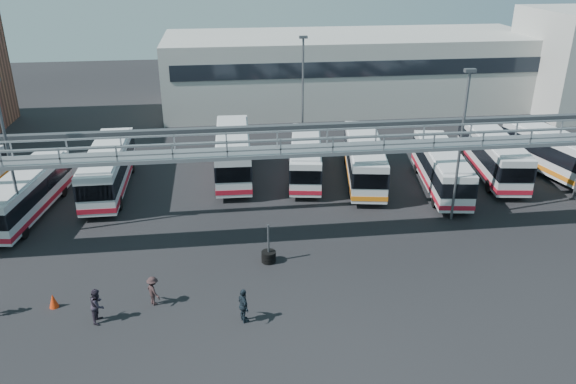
{
  "coord_description": "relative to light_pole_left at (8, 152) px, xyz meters",
  "views": [
    {
      "loc": [
        -3.38,
        -25.61,
        16.99
      ],
      "look_at": [
        0.66,
        6.0,
        3.07
      ],
      "focal_mm": 35.0,
      "sensor_mm": 36.0,
      "label": 1
    }
  ],
  "objects": [
    {
      "name": "ground",
      "position": [
        16.0,
        -8.0,
        -5.73
      ],
      "size": [
        140.0,
        140.0,
        0.0
      ],
      "primitive_type": "plane",
      "color": "black",
      "rests_on": "ground"
    },
    {
      "name": "gantry",
      "position": [
        16.0,
        -2.13,
        -0.22
      ],
      "size": [
        51.4,
        5.15,
        7.1
      ],
      "color": "gray",
      "rests_on": "ground"
    },
    {
      "name": "warehouse",
      "position": [
        28.0,
        30.0,
        -1.73
      ],
      "size": [
        42.0,
        14.0,
        8.0
      ],
      "primitive_type": "cube",
      "color": "#9E9E99",
      "rests_on": "ground"
    },
    {
      "name": "light_pole_left",
      "position": [
        0.0,
        0.0,
        0.0
      ],
      "size": [
        0.7,
        0.35,
        10.21
      ],
      "color": "#4C4F54",
      "rests_on": "ground"
    },
    {
      "name": "light_pole_mid",
      "position": [
        28.0,
        -1.0,
        0.0
      ],
      "size": [
        0.7,
        0.35,
        10.21
      ],
      "color": "#4C4F54",
      "rests_on": "ground"
    },
    {
      "name": "light_pole_back",
      "position": [
        20.0,
        14.0,
        0.0
      ],
      "size": [
        0.7,
        0.35,
        10.21
      ],
      "color": "#4C4F54",
      "rests_on": "ground"
    },
    {
      "name": "bus_1",
      "position": [
        -0.59,
        3.15,
        -3.99
      ],
      "size": [
        3.8,
        10.55,
        3.13
      ],
      "rotation": [
        0.0,
        0.0,
        -0.14
      ],
      "color": "silver",
      "rests_on": "ground"
    },
    {
      "name": "bus_2",
      "position": [
        4.22,
        6.98,
        -3.84
      ],
      "size": [
        2.63,
        11.22,
        3.41
      ],
      "rotation": [
        0.0,
        0.0,
        0.0
      ],
      "color": "silver",
      "rests_on": "ground"
    },
    {
      "name": "bus_4",
      "position": [
        13.63,
        9.08,
        -3.79
      ],
      "size": [
        3.04,
        11.63,
        3.51
      ],
      "rotation": [
        0.0,
        0.0,
        -0.03
      ],
      "color": "silver",
      "rests_on": "ground"
    },
    {
      "name": "bus_5",
      "position": [
        19.35,
        7.86,
        -4.02
      ],
      "size": [
        3.96,
        10.43,
        3.09
      ],
      "rotation": [
        0.0,
        0.0,
        -0.16
      ],
      "color": "silver",
      "rests_on": "ground"
    },
    {
      "name": "bus_6",
      "position": [
        23.75,
        6.55,
        -3.85
      ],
      "size": [
        4.44,
        11.43,
        3.39
      ],
      "rotation": [
        0.0,
        0.0,
        -0.17
      ],
      "color": "silver",
      "rests_on": "ground"
    },
    {
      "name": "bus_7",
      "position": [
        29.11,
        4.12,
        -3.96
      ],
      "size": [
        3.98,
        10.76,
        3.19
      ],
      "rotation": [
        0.0,
        0.0,
        -0.15
      ],
      "color": "silver",
      "rests_on": "ground"
    },
    {
      "name": "bus_8",
      "position": [
        34.22,
        6.33,
        -3.85
      ],
      "size": [
        4.16,
        11.43,
        3.39
      ],
      "rotation": [
        0.0,
        0.0,
        -0.14
      ],
      "color": "silver",
      "rests_on": "ground"
    },
    {
      "name": "bus_9",
      "position": [
        39.3,
        4.89,
        -3.79
      ],
      "size": [
        4.83,
        11.8,
        3.5
      ],
      "rotation": [
        0.0,
        0.0,
        0.19
      ],
      "color": "silver",
      "rests_on": "ground"
    },
    {
      "name": "pedestrian_b",
      "position": [
        6.27,
        -9.67,
        -4.82
      ],
      "size": [
        0.79,
        0.96,
        1.82
      ],
      "primitive_type": "imported",
      "rotation": [
        0.0,
        0.0,
        1.45
      ],
      "color": "#251F2C",
      "rests_on": "ground"
    },
    {
      "name": "pedestrian_c",
      "position": [
        8.83,
        -8.57,
        -4.92
      ],
      "size": [
        1.08,
        1.19,
        1.61
      ],
      "primitive_type": "imported",
      "rotation": [
        0.0,
        0.0,
        2.17
      ],
      "color": "#2F1F20",
      "rests_on": "ground"
    },
    {
      "name": "pedestrian_d",
      "position": [
        13.36,
        -10.64,
        -4.81
      ],
      "size": [
        0.76,
        1.16,
        1.83
      ],
      "primitive_type": "imported",
      "rotation": [
        0.0,
        0.0,
        1.89
      ],
      "color": "#19242D",
      "rests_on": "ground"
    },
    {
      "name": "cone_right",
      "position": [
        3.73,
        -8.19,
        -5.35
      ],
      "size": [
        0.62,
        0.62,
        0.76
      ],
      "primitive_type": "cone",
      "rotation": [
        0.0,
        0.0,
        -0.37
      ],
      "color": "red",
      "rests_on": "ground"
    },
    {
      "name": "tire_stack",
      "position": [
        15.12,
        -5.07,
        -5.32
      ],
      "size": [
        0.85,
        0.85,
        2.43
      ],
      "color": "black",
      "rests_on": "ground"
    }
  ]
}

